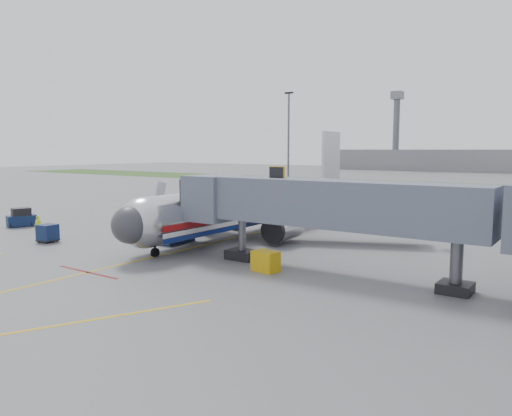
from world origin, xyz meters
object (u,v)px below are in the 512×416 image
Objects in this scene: baggage_tug at (22,218)px; belt_loader at (177,237)px; airliner at (256,206)px; ramp_worker at (38,225)px.

baggage_tug is 20.14m from belt_loader.
airliner reaches higher than baggage_tug.
airliner reaches higher than belt_loader.
baggage_tug reaches higher than ramp_worker.
belt_loader is at bearing -106.86° from airliner.
airliner is 25.05m from baggage_tug.
belt_loader is at bearing 7.69° from baggage_tug.
airliner is at bearing 26.02° from baggage_tug.
baggage_tug is at bearing 133.22° from ramp_worker.
airliner is 8.91m from belt_loader.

